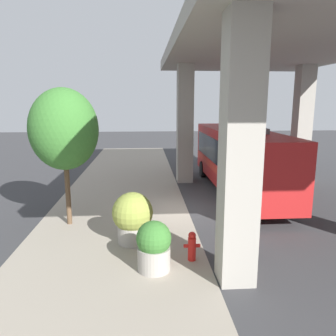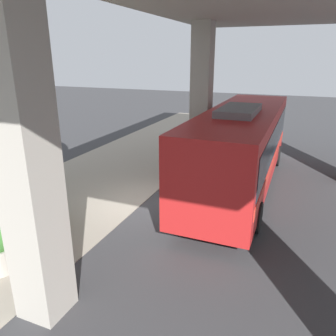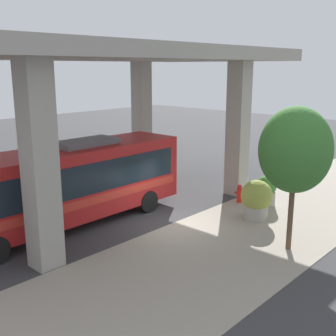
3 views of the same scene
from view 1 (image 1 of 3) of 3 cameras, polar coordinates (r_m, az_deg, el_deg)
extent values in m
plane|color=#38383A|center=(14.27, 3.55, -7.62)|extent=(80.00, 80.00, 0.00)
cube|color=gray|center=(14.20, -8.65, -7.79)|extent=(6.00, 40.00, 0.02)
cube|color=#9E998E|center=(8.26, 12.40, 2.27)|extent=(0.90, 0.90, 6.74)
cube|color=#9E998E|center=(19.12, 2.96, 7.55)|extent=(0.90, 0.90, 6.74)
cube|color=#9E998E|center=(21.15, 22.30, 7.09)|extent=(0.90, 0.90, 6.74)
cube|color=#9E998E|center=(14.79, 20.51, 20.04)|extent=(9.40, 19.12, 0.60)
cube|color=#B21E1E|center=(17.28, 12.21, 1.83)|extent=(2.54, 10.59, 2.81)
cube|color=#19232D|center=(17.23, 12.26, 2.94)|extent=(2.58, 9.74, 1.24)
cube|color=red|center=(17.38, 12.14, 0.01)|extent=(2.58, 10.06, 0.34)
cube|color=slate|center=(16.09, 13.49, 6.56)|extent=(1.27, 2.65, 0.24)
cylinder|color=black|center=(20.81, 6.08, -0.17)|extent=(0.28, 1.00, 1.00)
cylinder|color=black|center=(21.35, 12.37, -0.08)|extent=(0.28, 1.00, 1.00)
cylinder|color=black|center=(14.04, 11.20, -6.00)|extent=(0.28, 1.00, 1.00)
cylinder|color=black|center=(14.84, 20.14, -5.55)|extent=(0.28, 1.00, 1.00)
cylinder|color=red|center=(10.02, 4.18, -13.92)|extent=(0.24, 0.24, 0.72)
sphere|color=red|center=(9.85, 4.22, -11.64)|extent=(0.23, 0.23, 0.23)
cylinder|color=red|center=(9.96, 3.16, -13.40)|extent=(0.14, 0.11, 0.11)
cylinder|color=red|center=(10.00, 5.22, -13.31)|extent=(0.14, 0.11, 0.11)
cylinder|color=#9E998E|center=(11.24, -6.11, -11.17)|extent=(1.02, 1.02, 0.69)
sphere|color=olive|center=(10.99, -6.19, -7.71)|extent=(1.36, 1.36, 1.36)
sphere|color=#993F8C|center=(10.96, -5.51, -9.02)|extent=(0.36, 0.36, 0.36)
cylinder|color=#9E998E|center=(9.51, -2.46, -15.51)|extent=(0.92, 0.92, 0.69)
sphere|color=#38722D|center=(9.24, -2.49, -12.12)|extent=(0.98, 0.98, 0.98)
sphere|color=orange|center=(9.22, -1.73, -13.13)|extent=(0.32, 0.32, 0.32)
cylinder|color=brown|center=(13.02, -17.09, -3.28)|extent=(0.19, 0.19, 2.92)
ellipsoid|color=#38722D|center=(12.66, -17.67, 6.45)|extent=(2.51, 2.51, 3.01)
camera|label=2|loc=(7.78, 60.51, 9.92)|focal=35.00mm
camera|label=3|loc=(27.35, -24.93, 14.15)|focal=45.00mm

